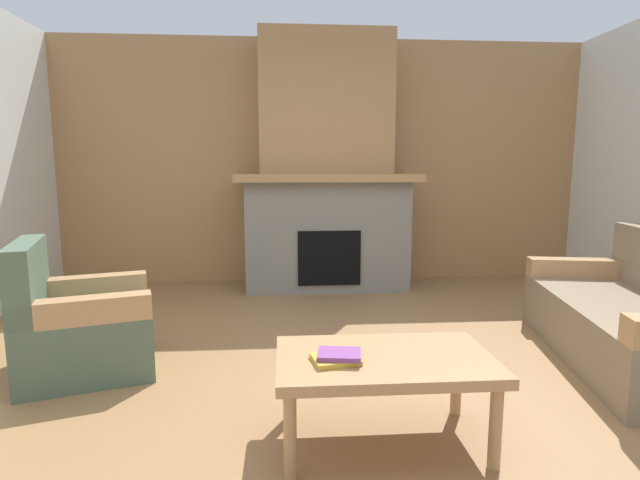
# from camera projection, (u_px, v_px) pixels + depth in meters

# --- Properties ---
(ground) EXTENTS (9.00, 9.00, 0.00)m
(ground) POSITION_uv_depth(u_px,v_px,m) (365.00, 392.00, 2.85)
(ground) COLOR olive
(wall_back_wood_panel) EXTENTS (6.00, 0.12, 2.70)m
(wall_back_wood_panel) POSITION_uv_depth(u_px,v_px,m) (323.00, 163.00, 5.61)
(wall_back_wood_panel) COLOR #A87A4C
(wall_back_wood_panel) RESTS_ON ground
(fireplace) EXTENTS (1.90, 0.82, 2.70)m
(fireplace) POSITION_uv_depth(u_px,v_px,m) (326.00, 180.00, 5.27)
(fireplace) COLOR gray
(fireplace) RESTS_ON ground
(couch) EXTENTS (1.17, 1.93, 0.85)m
(couch) POSITION_uv_depth(u_px,v_px,m) (639.00, 321.00, 3.25)
(couch) COLOR #847056
(couch) RESTS_ON ground
(armchair) EXTENTS (0.96, 0.96, 0.85)m
(armchair) POSITION_uv_depth(u_px,v_px,m) (79.00, 326.00, 3.12)
(armchair) COLOR #4C604C
(armchair) RESTS_ON ground
(coffee_table) EXTENTS (1.00, 0.60, 0.43)m
(coffee_table) POSITION_uv_depth(u_px,v_px,m) (384.00, 367.00, 2.28)
(coffee_table) COLOR tan
(coffee_table) RESTS_ON ground
(book_stack_near_edge) EXTENTS (0.24, 0.20, 0.04)m
(book_stack_near_edge) POSITION_uv_depth(u_px,v_px,m) (337.00, 357.00, 2.20)
(book_stack_near_edge) COLOR gold
(book_stack_near_edge) RESTS_ON coffee_table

